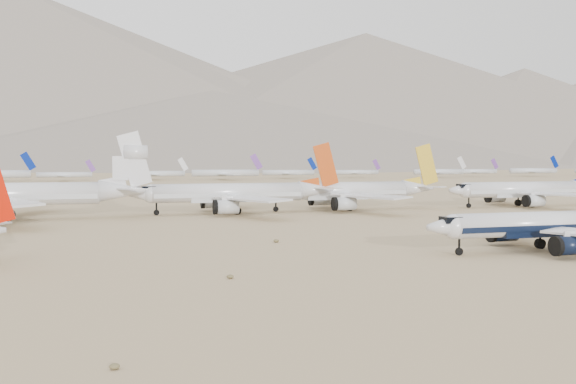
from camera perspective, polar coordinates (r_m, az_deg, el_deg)
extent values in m
plane|color=#8C7152|center=(106.20, 17.20, -4.67)|extent=(7000.00, 7000.00, 0.00)
cylinder|color=silver|center=(103.66, 21.84, -2.61)|extent=(30.78, 3.64, 3.64)
cube|color=black|center=(103.71, 21.84, -2.86)|extent=(30.17, 3.69, 0.82)
sphere|color=silver|center=(94.89, 14.53, -2.99)|extent=(3.64, 3.64, 3.64)
cube|color=black|center=(94.52, 14.26, -2.40)|extent=(2.55, 2.37, 0.91)
cylinder|color=black|center=(97.03, 23.80, -4.38)|extent=(4.28, 2.62, 2.62)
cube|color=silver|center=(113.71, 19.39, -2.41)|extent=(11.89, 18.73, 0.57)
cylinder|color=black|center=(108.89, 18.63, -3.50)|extent=(4.28, 2.62, 2.62)
cylinder|color=black|center=(95.81, 14.97, -5.14)|extent=(1.09, 0.45, 1.09)
cylinder|color=black|center=(102.89, 23.25, -4.60)|extent=(1.53, 0.91, 1.53)
cylinder|color=black|center=(106.81, 21.49, -4.29)|extent=(1.53, 0.91, 1.53)
cylinder|color=silver|center=(196.70, 19.97, 0.23)|extent=(36.22, 4.39, 4.39)
cube|color=silver|center=(196.72, 19.97, 0.07)|extent=(35.50, 4.46, 0.99)
sphere|color=silver|center=(186.48, 15.50, 0.16)|extent=(4.39, 4.39, 4.39)
cube|color=black|center=(186.08, 15.33, 0.53)|extent=(3.07, 2.85, 1.10)
cube|color=silver|center=(188.42, 22.97, -0.17)|extent=(13.99, 22.05, 0.68)
cylinder|color=silver|center=(188.50, 21.09, -0.74)|extent=(5.03, 3.16, 3.16)
cube|color=silver|center=(208.70, 18.50, 0.19)|extent=(13.99, 22.05, 0.68)
cylinder|color=silver|center=(202.94, 18.00, -0.43)|extent=(5.03, 3.16, 3.16)
cylinder|color=black|center=(187.32, 15.77, -1.18)|extent=(1.32, 0.55, 1.32)
cylinder|color=black|center=(195.38, 20.85, -1.02)|extent=(1.84, 1.10, 1.84)
cylinder|color=black|center=(200.29, 19.78, -0.90)|extent=(1.84, 1.10, 1.84)
cylinder|color=silver|center=(173.00, 4.61, 0.13)|extent=(37.97, 4.61, 4.61)
cube|color=silver|center=(173.03, 4.61, -0.06)|extent=(37.21, 4.68, 1.04)
sphere|color=silver|center=(167.08, -1.47, 0.04)|extent=(4.61, 4.61, 4.61)
cube|color=black|center=(166.84, -1.70, 0.47)|extent=(3.23, 3.00, 1.15)
cone|color=silver|center=(182.78, 11.48, 0.34)|extent=(9.49, 4.61, 4.61)
cube|color=silver|center=(161.82, 7.29, -0.37)|extent=(14.66, 23.11, 0.71)
cube|color=silver|center=(179.80, 12.66, 0.47)|extent=(6.03, 7.88, 0.28)
cylinder|color=silver|center=(163.67, 5.10, -1.05)|extent=(5.27, 3.32, 3.32)
cube|color=silver|center=(186.57, 3.96, 0.09)|extent=(14.66, 23.11, 0.71)
cube|color=silver|center=(187.49, 11.35, 0.59)|extent=(6.03, 7.88, 0.28)
cylinder|color=silver|center=(181.22, 2.91, -0.65)|extent=(5.27, 3.32, 3.32)
cube|color=gold|center=(183.85, 12.23, 2.40)|extent=(7.20, 0.37, 11.86)
cylinder|color=black|center=(167.68, -1.09, -1.53)|extent=(1.38, 0.58, 1.38)
cylinder|color=black|center=(170.86, 5.49, -1.37)|extent=(1.94, 1.15, 1.94)
cylinder|color=black|center=(176.84, 4.70, -1.21)|extent=(1.94, 1.15, 1.94)
cylinder|color=silver|center=(162.46, -5.34, -0.04)|extent=(38.07, 4.65, 4.65)
cube|color=silver|center=(162.49, -5.34, -0.25)|extent=(37.31, 4.72, 1.05)
sphere|color=silver|center=(159.84, -12.05, -0.14)|extent=(4.65, 4.65, 4.65)
cube|color=black|center=(159.72, -12.30, 0.31)|extent=(3.26, 3.02, 1.16)
cone|color=silver|center=(168.61, 2.52, 0.20)|extent=(9.52, 4.65, 4.65)
cube|color=silver|center=(150.03, -3.24, -0.60)|extent=(14.70, 23.17, 0.72)
cube|color=silver|center=(165.07, 3.63, 0.34)|extent=(6.04, 7.90, 0.28)
cylinder|color=silver|center=(153.00, -5.42, -1.32)|extent=(5.29, 3.35, 3.35)
cube|color=silver|center=(176.22, -5.26, -0.07)|extent=(14.70, 23.17, 0.72)
cube|color=silver|center=(173.34, 2.63, 0.47)|extent=(6.04, 7.90, 0.28)
cylinder|color=silver|center=(171.50, -6.64, -0.86)|extent=(5.29, 3.35, 3.35)
cube|color=#C6440F|center=(169.30, 3.38, 2.44)|extent=(7.21, 0.37, 11.89)
cylinder|color=black|center=(160.25, -11.61, -1.80)|extent=(1.40, 0.58, 1.40)
cylinder|color=black|center=(159.89, -4.55, -1.66)|extent=(1.95, 1.16, 1.95)
cylinder|color=black|center=(166.24, -5.02, -1.48)|extent=(1.95, 1.16, 1.95)
cone|color=silver|center=(155.71, -14.55, 0.10)|extent=(10.76, 5.16, 5.16)
cube|color=silver|center=(141.69, -23.77, -0.86)|extent=(16.63, 26.21, 0.80)
cube|color=silver|center=(150.82, -13.69, 0.26)|extent=(6.83, 8.94, 0.31)
cube|color=silver|center=(171.72, -22.52, -0.20)|extent=(16.63, 26.21, 0.80)
cube|color=silver|center=(160.72, -13.87, 0.43)|extent=(6.83, 8.94, 0.31)
cube|color=silver|center=(155.66, -13.49, 2.85)|extent=(8.16, 0.41, 13.45)
cylinder|color=silver|center=(155.68, -13.38, 3.46)|extent=(5.38, 3.34, 3.34)
cylinder|color=black|center=(153.58, -23.77, -2.06)|extent=(2.17, 1.29, 2.17)
cylinder|color=black|center=(160.72, -23.45, -1.83)|extent=(2.17, 1.29, 2.17)
cube|color=navy|center=(415.39, -22.10, 2.56)|extent=(9.16, 0.45, 11.54)
cylinder|color=silver|center=(414.56, -19.25, 1.46)|extent=(32.39, 3.20, 3.20)
cube|color=#683691|center=(414.04, -17.15, 2.24)|extent=(6.45, 0.32, 8.13)
cube|color=silver|center=(406.20, -19.30, 1.36)|extent=(8.53, 14.91, 0.32)
cube|color=silver|center=(422.94, -19.20, 1.42)|extent=(8.53, 14.91, 0.32)
cylinder|color=silver|center=(421.32, -11.60, 1.61)|extent=(35.96, 3.55, 3.55)
cube|color=silver|center=(423.04, -9.32, 2.45)|extent=(7.16, 0.36, 9.02)
cube|color=silver|center=(412.07, -11.48, 1.51)|extent=(9.47, 16.55, 0.36)
cube|color=silver|center=(430.61, -11.70, 1.57)|extent=(9.47, 16.55, 0.36)
cylinder|color=silver|center=(417.61, -5.57, 1.70)|extent=(43.69, 4.32, 4.32)
cube|color=#683691|center=(421.92, -2.83, 2.71)|extent=(8.70, 0.43, 10.96)
cube|color=silver|center=(406.53, -5.27, 1.57)|extent=(11.51, 20.11, 0.43)
cube|color=silver|center=(428.72, -5.86, 1.64)|extent=(11.51, 20.11, 0.43)
cylinder|color=silver|center=(442.22, 0.03, 1.74)|extent=(36.72, 3.63, 3.63)
cube|color=navy|center=(447.38, 2.15, 2.54)|extent=(7.31, 0.36, 9.21)
cube|color=silver|center=(433.14, 0.39, 1.64)|extent=(9.67, 16.90, 0.36)
cube|color=silver|center=(451.35, -0.31, 1.70)|extent=(9.67, 16.90, 0.36)
cylinder|color=silver|center=(464.09, 6.12, 1.76)|extent=(32.98, 3.26, 3.26)
cube|color=#683691|center=(470.22, 7.87, 2.44)|extent=(6.57, 0.33, 8.27)
cube|color=silver|center=(456.25, 6.54, 1.68)|extent=(8.69, 15.18, 0.33)
cube|color=silver|center=(471.99, 5.72, 1.72)|extent=(8.69, 15.18, 0.33)
cylinder|color=silver|center=(475.06, 13.28, 1.76)|extent=(39.24, 3.88, 3.88)
cube|color=silver|center=(484.44, 15.18, 2.54)|extent=(7.82, 0.39, 9.84)
cube|color=silver|center=(466.30, 13.90, 1.66)|extent=(10.34, 18.07, 0.39)
cube|color=silver|center=(483.91, 12.68, 1.72)|extent=(10.34, 18.07, 0.39)
cylinder|color=silver|center=(508.32, 16.37, 1.77)|extent=(34.72, 3.43, 3.43)
cube|color=#683691|center=(517.32, 17.90, 2.41)|extent=(6.92, 0.34, 8.71)
cube|color=silver|center=(500.82, 16.93, 1.69)|extent=(9.15, 15.98, 0.34)
cube|color=silver|center=(515.89, 15.83, 1.74)|extent=(9.15, 15.98, 0.34)
cylinder|color=silver|center=(531.22, 20.97, 1.78)|extent=(41.05, 4.06, 4.06)
cube|color=navy|center=(543.13, 22.60, 2.49)|extent=(8.17, 0.41, 10.30)
cube|color=silver|center=(522.85, 21.68, 1.68)|extent=(10.81, 18.89, 0.41)
cube|color=silver|center=(539.69, 20.28, 1.74)|extent=(10.81, 18.89, 0.41)
cone|color=slate|center=(1592.14, -7.26, 6.80)|extent=(1824.00, 1824.00, 240.00)
cone|color=slate|center=(1913.12, 6.91, 8.26)|extent=(2356.00, 2356.00, 380.00)
cone|color=slate|center=(2109.22, 20.21, 6.38)|extent=(1682.00, 1682.00, 290.00)
cone|color=slate|center=(1206.90, -6.65, 5.64)|extent=(1260.00, 1260.00, 140.00)
ellipsoid|color=brown|center=(45.33, -15.16, -14.73)|extent=(0.70, 0.70, 0.39)
ellipsoid|color=brown|center=(75.20, -5.16, -7.49)|extent=(0.84, 0.84, 0.46)
ellipsoid|color=brown|center=(106.53, -1.05, -4.36)|extent=(0.98, 0.98, 0.54)
ellipsoid|color=brown|center=(153.46, 22.62, -2.33)|extent=(0.98, 0.98, 0.54)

